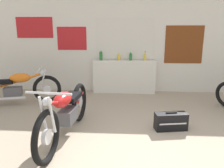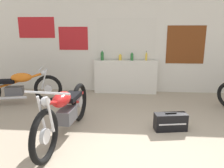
# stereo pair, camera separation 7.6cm
# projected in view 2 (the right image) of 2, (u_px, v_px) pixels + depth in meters

# --- Properties ---
(ground_plane) EXTENTS (24.00, 24.00, 0.00)m
(ground_plane) POSITION_uv_depth(u_px,v_px,m) (145.00, 166.00, 2.84)
(ground_plane) COLOR gray
(wall_back) EXTENTS (10.00, 0.07, 2.80)m
(wall_back) POSITION_uv_depth(u_px,v_px,m) (138.00, 42.00, 6.03)
(wall_back) COLOR silver
(wall_back) RESTS_ON ground_plane
(sill_counter) EXTENTS (1.72, 0.28, 0.92)m
(sill_counter) POSITION_uv_depth(u_px,v_px,m) (125.00, 77.00, 6.11)
(sill_counter) COLOR silver
(sill_counter) RESTS_ON ground_plane
(bottle_leftmost) EXTENTS (0.08, 0.08, 0.29)m
(bottle_leftmost) POSITION_uv_depth(u_px,v_px,m) (102.00, 55.00, 6.01)
(bottle_leftmost) COLOR #23662D
(bottle_leftmost) RESTS_ON sill_counter
(bottle_left_center) EXTENTS (0.08, 0.08, 0.19)m
(bottle_left_center) POSITION_uv_depth(u_px,v_px,m) (120.00, 57.00, 6.01)
(bottle_left_center) COLOR gold
(bottle_left_center) RESTS_ON sill_counter
(bottle_center) EXTENTS (0.08, 0.08, 0.25)m
(bottle_center) POSITION_uv_depth(u_px,v_px,m) (132.00, 56.00, 5.95)
(bottle_center) COLOR #23662D
(bottle_center) RESTS_ON sill_counter
(bottle_right_center) EXTENTS (0.06, 0.06, 0.25)m
(bottle_right_center) POSITION_uv_depth(u_px,v_px,m) (146.00, 56.00, 5.95)
(bottle_right_center) COLOR gold
(bottle_right_center) RESTS_ON sill_counter
(motorcycle_red) EXTENTS (0.64, 2.17, 0.93)m
(motorcycle_red) POSITION_uv_depth(u_px,v_px,m) (65.00, 111.00, 3.54)
(motorcycle_red) COLOR black
(motorcycle_red) RESTS_ON ground_plane
(motorcycle_orange) EXTENTS (2.03, 0.77, 0.85)m
(motorcycle_orange) POSITION_uv_depth(u_px,v_px,m) (17.00, 87.00, 5.18)
(motorcycle_orange) COLOR black
(motorcycle_orange) RESTS_ON ground_plane
(hard_case_black) EXTENTS (0.59, 0.30, 0.33)m
(hard_case_black) POSITION_uv_depth(u_px,v_px,m) (170.00, 122.00, 3.84)
(hard_case_black) COLOR black
(hard_case_black) RESTS_ON ground_plane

